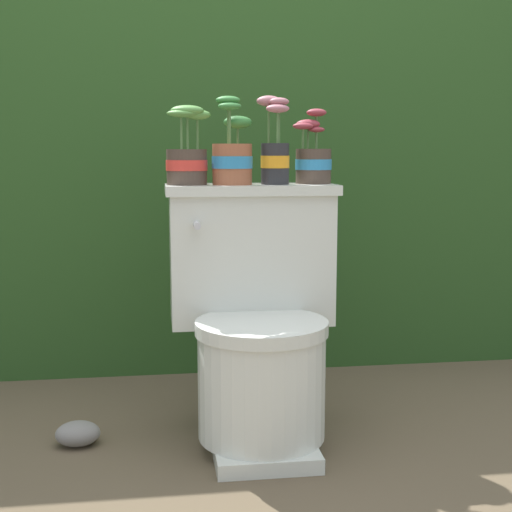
{
  "coord_description": "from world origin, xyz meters",
  "views": [
    {
      "loc": [
        -0.27,
        -1.87,
        0.85
      ],
      "look_at": [
        0.02,
        0.16,
        0.55
      ],
      "focal_mm": 50.0,
      "sensor_mm": 36.0,
      "label": 1
    }
  ],
  "objects_px": {
    "potted_plant_left": "(187,156)",
    "garden_stone": "(78,434)",
    "potted_plant_midleft": "(232,156)",
    "potted_plant_middle": "(275,151)",
    "toilet": "(256,321)",
    "potted_plant_midright": "(313,159)"
  },
  "relations": [
    {
      "from": "potted_plant_midleft",
      "to": "potted_plant_middle",
      "type": "relative_size",
      "value": 0.99
    },
    {
      "from": "potted_plant_middle",
      "to": "potted_plant_left",
      "type": "bearing_deg",
      "value": 177.35
    },
    {
      "from": "potted_plant_midright",
      "to": "garden_stone",
      "type": "relative_size",
      "value": 1.77
    },
    {
      "from": "potted_plant_left",
      "to": "potted_plant_midright",
      "type": "distance_m",
      "value": 0.39
    },
    {
      "from": "toilet",
      "to": "potted_plant_middle",
      "type": "height_order",
      "value": "potted_plant_middle"
    },
    {
      "from": "potted_plant_middle",
      "to": "garden_stone",
      "type": "relative_size",
      "value": 2.04
    },
    {
      "from": "potted_plant_midleft",
      "to": "garden_stone",
      "type": "xyz_separation_m",
      "value": [
        -0.47,
        -0.11,
        -0.8
      ]
    },
    {
      "from": "toilet",
      "to": "potted_plant_left",
      "type": "height_order",
      "value": "potted_plant_left"
    },
    {
      "from": "toilet",
      "to": "potted_plant_midright",
      "type": "relative_size",
      "value": 3.27
    },
    {
      "from": "potted_plant_left",
      "to": "potted_plant_midleft",
      "type": "distance_m",
      "value": 0.13
    },
    {
      "from": "potted_plant_left",
      "to": "potted_plant_midleft",
      "type": "xyz_separation_m",
      "value": [
        0.13,
        -0.01,
        0.0
      ]
    },
    {
      "from": "potted_plant_left",
      "to": "potted_plant_middle",
      "type": "xyz_separation_m",
      "value": [
        0.26,
        -0.01,
        0.01
      ]
    },
    {
      "from": "toilet",
      "to": "potted_plant_midleft",
      "type": "relative_size",
      "value": 2.87
    },
    {
      "from": "potted_plant_middle",
      "to": "garden_stone",
      "type": "distance_m",
      "value": 1.01
    },
    {
      "from": "potted_plant_left",
      "to": "potted_plant_midright",
      "type": "height_order",
      "value": "potted_plant_left"
    },
    {
      "from": "garden_stone",
      "to": "potted_plant_midleft",
      "type": "bearing_deg",
      "value": 13.34
    },
    {
      "from": "potted_plant_midleft",
      "to": "garden_stone",
      "type": "bearing_deg",
      "value": -166.66
    },
    {
      "from": "potted_plant_midleft",
      "to": "potted_plant_midright",
      "type": "height_order",
      "value": "potted_plant_midleft"
    },
    {
      "from": "potted_plant_midleft",
      "to": "potted_plant_midright",
      "type": "relative_size",
      "value": 1.14
    },
    {
      "from": "potted_plant_midright",
      "to": "potted_plant_left",
      "type": "bearing_deg",
      "value": -175.99
    },
    {
      "from": "toilet",
      "to": "potted_plant_midleft",
      "type": "height_order",
      "value": "potted_plant_midleft"
    },
    {
      "from": "potted_plant_left",
      "to": "garden_stone",
      "type": "xyz_separation_m",
      "value": [
        -0.33,
        -0.12,
        -0.8
      ]
    }
  ]
}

